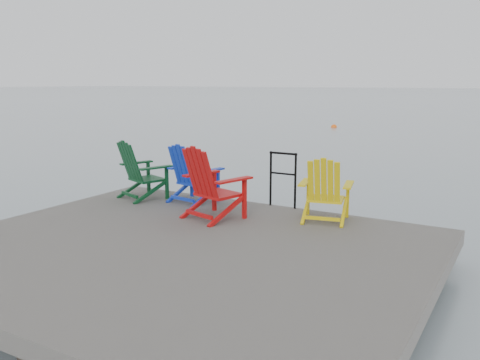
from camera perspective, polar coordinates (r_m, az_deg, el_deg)
The scene contains 8 objects.
ground at distance 6.60m, azimuth -6.70°, elevation -11.44°, with size 400.00×400.00×0.00m, color gray.
dock at distance 6.48m, azimuth -6.77°, elevation -8.60°, with size 6.00×5.00×1.40m.
handrail at distance 8.21m, azimuth 4.84°, elevation 0.66°, with size 0.48×0.04×0.90m.
chair_green at distance 8.95m, azimuth -11.12°, elevation 1.12°, with size 0.96×0.92×1.01m.
chair_blue at distance 8.55m, azimuth -5.48°, elevation 0.74°, with size 0.86×0.81×0.98m.
chair_red at distance 7.49m, azimuth -3.26°, elevation -0.31°, with size 1.00×0.95×1.08m.
chair_yellow at distance 7.45m, azimuth 9.55°, elevation -1.04°, with size 0.86×0.81×0.94m.
buoy_b at distance 28.78m, azimuth 10.50°, elevation 5.84°, with size 0.33×0.33×0.33m, color #F85B0E.
Camera 1 is at (3.70, -4.86, 2.52)m, focal length 38.00 mm.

